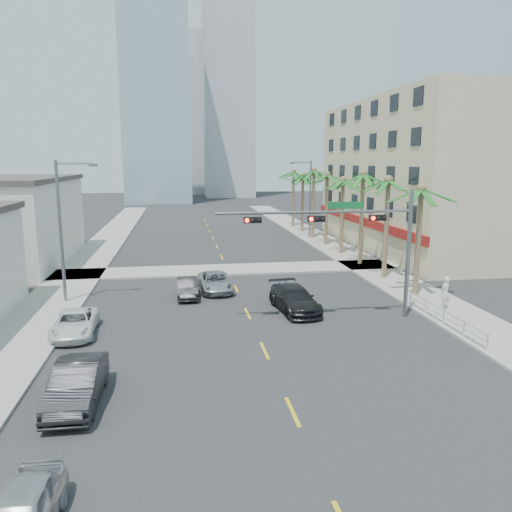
{
  "coord_description": "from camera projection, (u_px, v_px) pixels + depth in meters",
  "views": [
    {
      "loc": [
        -3.86,
        -18.29,
        8.93
      ],
      "look_at": [
        0.5,
        9.88,
        3.5
      ],
      "focal_mm": 35.0,
      "sensor_mm": 36.0,
      "label": 1
    }
  ],
  "objects": [
    {
      "name": "palm_tree_0",
      "position": [
        421.0,
        190.0,
        32.07
      ],
      "size": [
        4.8,
        4.8,
        7.8
      ],
      "color": "brown",
      "rests_on": "ground"
    },
    {
      "name": "sidewalk_cross",
      "position": [
        228.0,
        270.0,
        41.35
      ],
      "size": [
        80.0,
        4.0,
        0.15
      ],
      "primitive_type": "cube",
      "color": "gray",
      "rests_on": "ground"
    },
    {
      "name": "sidewalk_right",
      "position": [
        375.0,
        270.0,
        41.21
      ],
      "size": [
        4.0,
        120.0,
        0.15
      ],
      "primitive_type": "cube",
      "color": "gray",
      "rests_on": "ground"
    },
    {
      "name": "palm_tree_4",
      "position": [
        327.0,
        176.0,
        52.2
      ],
      "size": [
        4.8,
        4.8,
        8.16
      ],
      "color": "brown",
      "rests_on": "ground"
    },
    {
      "name": "building_right",
      "position": [
        433.0,
        175.0,
        51.03
      ],
      "size": [
        15.25,
        28.0,
        15.0
      ],
      "color": "#CCBB90",
      "rests_on": "ground"
    },
    {
      "name": "palm_tree_3",
      "position": [
        343.0,
        181.0,
        47.22
      ],
      "size": [
        4.8,
        4.8,
        7.8
      ],
      "color": "brown",
      "rests_on": "ground"
    },
    {
      "name": "palm_tree_5",
      "position": [
        314.0,
        171.0,
        57.18
      ],
      "size": [
        4.8,
        4.8,
        8.52
      ],
      "color": "brown",
      "rests_on": "ground"
    },
    {
      "name": "tower_far_right",
      "position": [
        228.0,
        74.0,
        122.53
      ],
      "size": [
        12.0,
        12.0,
        60.0
      ],
      "primitive_type": "cube",
      "color": "#ADADB2",
      "rests_on": "ground"
    },
    {
      "name": "ground",
      "position": [
        281.0,
        387.0,
        20.01
      ],
      "size": [
        260.0,
        260.0,
        0.0
      ],
      "primitive_type": "plane",
      "color": "#262628",
      "rests_on": "ground"
    },
    {
      "name": "tower_far_center",
      "position": [
        180.0,
        117.0,
        136.97
      ],
      "size": [
        16.0,
        16.0,
        42.0
      ],
      "primitive_type": "cube",
      "color": "#ADADB2",
      "rests_on": "ground"
    },
    {
      "name": "sidewalk_left",
      "position": [
        72.0,
        280.0,
        37.61
      ],
      "size": [
        4.0,
        120.0,
        0.15
      ],
      "primitive_type": "cube",
      "color": "gray",
      "rests_on": "ground"
    },
    {
      "name": "pedestrian",
      "position": [
        445.0,
        293.0,
        30.07
      ],
      "size": [
        0.85,
        0.75,
        1.96
      ],
      "primitive_type": "imported",
      "rotation": [
        0.0,
        0.0,
        3.63
      ],
      "color": "silver",
      "rests_on": "sidewalk_right"
    },
    {
      "name": "car_lane_left",
      "position": [
        187.0,
        288.0,
        33.2
      ],
      "size": [
        1.33,
        3.8,
        1.25
      ],
      "primitive_type": "imported",
      "rotation": [
        0.0,
        0.0,
        0.0
      ],
      "color": "black",
      "rests_on": "ground"
    },
    {
      "name": "palm_tree_6",
      "position": [
        303.0,
        176.0,
        62.36
      ],
      "size": [
        4.8,
        4.8,
        7.8
      ],
      "color": "brown",
      "rests_on": "ground"
    },
    {
      "name": "streetlight_right",
      "position": [
        309.0,
        195.0,
        57.6
      ],
      "size": [
        2.55,
        0.25,
        9.0
      ],
      "color": "slate",
      "rests_on": "ground"
    },
    {
      "name": "palm_tree_2",
      "position": [
        363.0,
        175.0,
        42.04
      ],
      "size": [
        4.8,
        4.8,
        8.52
      ],
      "color": "brown",
      "rests_on": "ground"
    },
    {
      "name": "palm_tree_7",
      "position": [
        294.0,
        172.0,
        67.34
      ],
      "size": [
        4.8,
        4.8,
        8.16
      ],
      "color": "brown",
      "rests_on": "ground"
    },
    {
      "name": "tower_far_left",
      "position": [
        156.0,
        89.0,
        106.54
      ],
      "size": [
        14.0,
        14.0,
        48.0
      ],
      "primitive_type": "cube",
      "color": "#99B2C6",
      "rests_on": "ground"
    },
    {
      "name": "palm_tree_1",
      "position": [
        388.0,
        182.0,
        37.05
      ],
      "size": [
        4.8,
        4.8,
        8.16
      ],
      "color": "brown",
      "rests_on": "ground"
    },
    {
      "name": "guardrail",
      "position": [
        444.0,
        315.0,
        27.25
      ],
      "size": [
        0.08,
        8.08,
        1.0
      ],
      "color": "silver",
      "rests_on": "ground"
    },
    {
      "name": "traffic_signal_mast",
      "position": [
        355.0,
        232.0,
        27.65
      ],
      "size": [
        11.12,
        0.54,
        7.2
      ],
      "color": "slate",
      "rests_on": "ground"
    },
    {
      "name": "streetlight_left",
      "position": [
        64.0,
        224.0,
        31.0
      ],
      "size": [
        2.55,
        0.25,
        9.0
      ],
      "color": "slate",
      "rests_on": "ground"
    },
    {
      "name": "car_parked_far",
      "position": [
        75.0,
        323.0,
        25.98
      ],
      "size": [
        2.27,
        4.57,
        1.25
      ],
      "primitive_type": "imported",
      "rotation": [
        0.0,
        0.0,
        0.05
      ],
      "color": "white",
      "rests_on": "ground"
    },
    {
      "name": "car_parked_mid",
      "position": [
        77.0,
        384.0,
        18.54
      ],
      "size": [
        1.71,
        4.76,
        1.56
      ],
      "primitive_type": "imported",
      "rotation": [
        0.0,
        0.0,
        -0.01
      ],
      "color": "black",
      "rests_on": "ground"
    },
    {
      "name": "car_lane_right",
      "position": [
        294.0,
        299.0,
        30.1
      ],
      "size": [
        2.67,
        5.34,
        1.49
      ],
      "primitive_type": "imported",
      "rotation": [
        0.0,
        0.0,
        0.12
      ],
      "color": "black",
      "rests_on": "ground"
    },
    {
      "name": "car_lane_center",
      "position": [
        215.0,
        282.0,
        34.78
      ],
      "size": [
        2.37,
        4.75,
        1.29
      ],
      "primitive_type": "imported",
      "rotation": [
        0.0,
        0.0,
        0.05
      ],
      "color": "#AFAFB4",
      "rests_on": "ground"
    }
  ]
}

